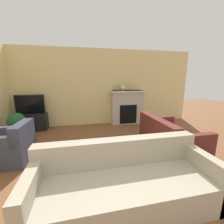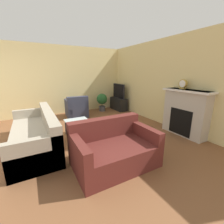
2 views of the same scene
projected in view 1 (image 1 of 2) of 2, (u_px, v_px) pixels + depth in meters
wall_back at (87, 88)px, 5.36m from camera, size 7.96×0.06×2.70m
fireplace at (127, 107)px, 5.62m from camera, size 1.30×0.41×1.24m
tv_stand at (32, 122)px, 4.91m from camera, size 0.94×0.40×0.54m
tv at (30, 105)px, 4.78m from camera, size 0.88×0.06×0.63m
couch_sectional at (125, 184)px, 2.01m from camera, size 2.39×0.90×0.82m
couch_loveseat at (169, 140)px, 3.49m from camera, size 0.96×1.48×0.82m
armchair_by_window at (10, 148)px, 3.04m from camera, size 0.87×0.81×0.82m
coffee_table at (115, 145)px, 2.98m from camera, size 1.08×0.61×0.43m
potted_plant at (17, 123)px, 4.11m from camera, size 0.46×0.46×0.77m
mantel_clock at (123, 87)px, 5.42m from camera, size 0.23×0.07×0.26m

